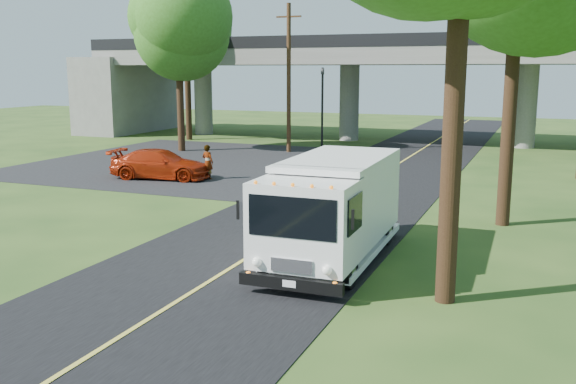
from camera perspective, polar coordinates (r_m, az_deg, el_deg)
The scene contains 12 objects.
ground at distance 15.72m, azimuth -7.27°, elevation -8.14°, with size 120.00×120.00×0.00m, color #254217.
road at distance 24.61m, azimuth 4.12°, elevation -1.09°, with size 7.00×90.00×0.02m, color black.
parking_lot at distance 36.32m, azimuth -8.63°, elevation 2.68°, with size 16.00×18.00×0.01m, color black.
lane_line at distance 24.60m, azimuth 4.12°, elevation -1.04°, with size 0.12×90.00×0.01m, color gold.
overpass at distance 45.53m, azimuth 12.87°, elevation 9.92°, with size 54.00×10.00×7.30m.
traffic_signal at distance 41.20m, azimuth 3.07°, elevation 8.21°, with size 0.18×0.22×5.20m.
utility_pole at distance 39.80m, azimuth 0.07°, elevation 10.14°, with size 1.60×0.26×9.00m.
tree_left_lot at distance 40.78m, azimuth -9.63°, elevation 14.66°, with size 5.60×5.50×10.50m.
tree_left_far at distance 47.43m, azimuth -8.91°, elevation 13.58°, with size 5.26×5.16×9.89m.
step_van at distance 17.12m, azimuth 3.99°, elevation -1.28°, with size 2.55×6.62×2.76m.
red_sedan at distance 30.80m, azimuth -11.25°, elevation 2.43°, with size 1.93×4.75×1.38m, color #9C2209.
pedestrian at distance 30.26m, azimuth -7.15°, elevation 2.65°, with size 0.60×0.39×1.63m, color gray.
Camera 1 is at (7.34, -12.93, 5.09)m, focal length 40.00 mm.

